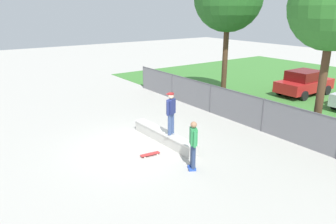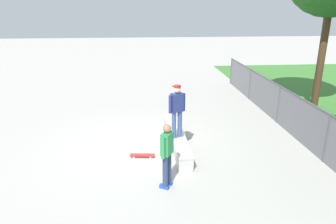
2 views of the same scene
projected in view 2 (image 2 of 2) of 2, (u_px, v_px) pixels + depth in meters
ground_plane at (139, 145)px, 11.13m from camera, size 80.00×80.00×0.00m
concrete_ledge at (177, 139)px, 11.04m from camera, size 3.95×0.61×0.50m
skateboarder at (177, 110)px, 10.02m from camera, size 0.39×0.56×1.84m
skateboard at (142, 155)px, 10.22m from camera, size 0.29×0.82×0.09m
chainlink_fence at (300, 117)px, 11.33m from camera, size 17.88×0.07×1.60m
bystander at (167, 153)px, 8.26m from camera, size 0.54×0.41×1.82m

